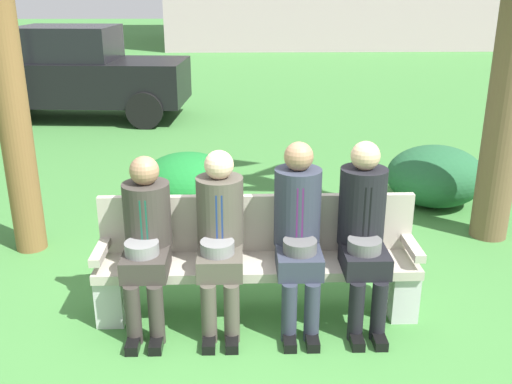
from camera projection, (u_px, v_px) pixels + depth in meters
name	position (u px, v px, depth m)	size (l,w,h in m)	color
ground_plane	(254.00, 323.00, 4.32)	(80.00, 80.00, 0.00)	#417F3A
park_bench	(257.00, 258.00, 4.37)	(2.38, 0.44, 0.90)	#B7AD9E
seated_man_leftmost	(146.00, 235.00, 4.12)	(0.34, 0.72, 1.26)	#38332D
seated_man_centerleft	(220.00, 232.00, 4.13)	(0.34, 0.72, 1.30)	#4C473D
seated_man_centerright	(298.00, 227.00, 4.15)	(0.34, 0.72, 1.35)	#2D3342
seated_man_rightmost	(363.00, 226.00, 4.16)	(0.34, 0.72, 1.35)	black
shrub_near_bench	(188.00, 182.00, 6.38)	(1.05, 0.96, 0.65)	#1B762D
shrub_mid_lawn	(435.00, 176.00, 6.54)	(1.09, 1.00, 0.68)	#245C36
parked_car_near	(77.00, 73.00, 10.63)	(4.01, 1.96, 1.68)	black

